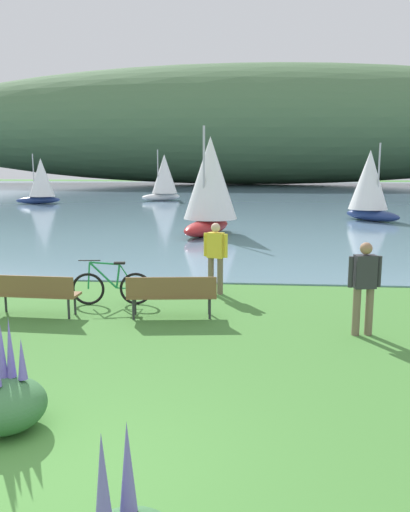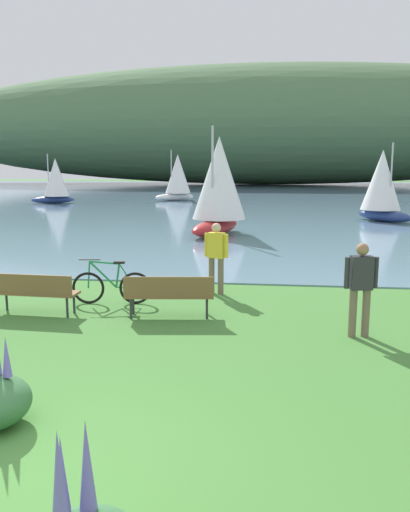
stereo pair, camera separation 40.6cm
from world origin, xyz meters
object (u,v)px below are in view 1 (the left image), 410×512
Objects in this scene: park_bench_near_camera at (172,293)px; sailboat_toward_hillside at (370,185)px; person_at_shoreline at (216,254)px; bicycle_leaning_near_bench at (112,287)px; sailboat_nearest_to_shore at (210,185)px; park_bench_further_along at (34,292)px; person_on_the_grass at (364,283)px; sailboat_far_off at (164,177)px; sailboat_mid_bay at (41,180)px.

sailboat_toward_hillside is at bearing 67.06° from park_bench_near_camera.
person_at_shoreline is at bearing 70.27° from park_bench_near_camera.
sailboat_nearest_to_shore is (1.29, 11.64, 1.81)m from bicycle_leaning_near_bench.
park_bench_near_camera is 1.08× the size of person_at_shoreline.
bicycle_leaning_near_bench is at bearing -151.72° from person_at_shoreline.
sailboat_toward_hillside is at bearing 66.67° from person_at_shoreline.
person_on_the_grass is (6.43, -0.64, 0.46)m from park_bench_further_along.
park_bench_further_along is at bearing -119.60° from sailboat_toward_hillside.
park_bench_near_camera is 20.64m from sailboat_toward_hillside.
sailboat_toward_hillside is (9.49, 18.06, 1.59)m from bicycle_leaning_near_bench.
park_bench_near_camera is at bearing -89.21° from sailboat_nearest_to_shore.
person_at_shoreline is 0.41× the size of sailboat_toward_hillside.
person_at_shoreline is 4.04m from person_on_the_grass.
sailboat_far_off is (-13.66, 14.68, 0.04)m from sailboat_toward_hillside.
person_on_the_grass is 35.17m from sailboat_mid_bay.
person_on_the_grass is 13.88m from sailboat_nearest_to_shore.
bicycle_leaning_near_bench is at bearing -82.75° from sailboat_far_off.
person_on_the_grass is at bearing -18.05° from bicycle_leaning_near_bench.
park_bench_near_camera is 0.44× the size of sailboat_toward_hillside.
sailboat_far_off is (-4.16, 32.74, 1.63)m from bicycle_leaning_near_bench.
person_at_shoreline is 0.40× the size of sailboat_far_off.
sailboat_far_off is at bearing 105.05° from person_on_the_grass.
sailboat_toward_hillside is at bearing 62.28° from bicycle_leaning_near_bench.
sailboat_far_off is at bearing 99.51° from park_bench_near_camera.
sailboat_far_off is at bearing 94.77° from park_bench_further_along.
park_bench_near_camera is 2.82m from park_bench_further_along.
park_bench_further_along is at bearing -68.26° from sailboat_mid_bay.
person_on_the_grass is 0.41× the size of sailboat_toward_hillside.
person_on_the_grass reaches higher than park_bench_further_along.
person_at_shoreline is at bearing 135.12° from person_on_the_grass.
bicycle_leaning_near_bench is (-1.47, 0.90, -0.12)m from park_bench_near_camera.
park_bench_near_camera is at bearing -31.46° from bicycle_leaning_near_bench.
sailboat_toward_hillside is (7.27, 16.87, 1.01)m from person_at_shoreline.
bicycle_leaning_near_bench is at bearing -65.28° from sailboat_mid_bay.
bicycle_leaning_near_bench is 31.35m from sailboat_mid_bay.
sailboat_nearest_to_shore is 1.09× the size of sailboat_far_off.
person_at_shoreline reaches higher than park_bench_further_along.
person_at_shoreline is 1.00× the size of person_on_the_grass.
sailboat_far_off reaches higher than person_at_shoreline.
sailboat_mid_bay reaches higher than person_on_the_grass.
person_on_the_grass is at bearing -74.11° from sailboat_nearest_to_shore.
bicycle_leaning_near_bench is 11.85m from sailboat_nearest_to_shore.
bicycle_leaning_near_bench is at bearing 37.13° from park_bench_further_along.
bicycle_leaning_near_bench is 5.38m from person_on_the_grass.
park_bench_further_along is at bearing 174.33° from person_on_the_grass.
sailboat_toward_hillside is 0.98× the size of sailboat_far_off.
person_at_shoreline reaches higher than bicycle_leaning_near_bench.
park_bench_further_along is 0.44× the size of sailboat_toward_hillside.
sailboat_mid_bay is (-11.75, 29.46, 1.32)m from park_bench_further_along.
sailboat_nearest_to_shore is (-0.17, 12.54, 1.69)m from park_bench_near_camera.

